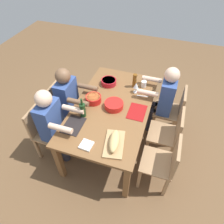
% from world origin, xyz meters
% --- Properties ---
extents(ground_plane, '(8.00, 8.00, 0.00)m').
position_xyz_m(ground_plane, '(0.00, 0.00, 0.00)').
color(ground_plane, brown).
extents(dining_table, '(1.76, 1.03, 0.74)m').
position_xyz_m(dining_table, '(0.00, 0.00, 0.66)').
color(dining_table, brown).
rests_on(dining_table, ground_plane).
extents(chair_near_right, '(0.40, 0.40, 0.85)m').
position_xyz_m(chair_near_right, '(0.48, -0.84, 0.48)').
color(chair_near_right, '#A87F56').
rests_on(chair_near_right, ground_plane).
extents(diner_near_right, '(0.41, 0.53, 1.20)m').
position_xyz_m(diner_near_right, '(0.48, -0.65, 0.70)').
color(diner_near_right, '#2D2D38').
rests_on(diner_near_right, ground_plane).
extents(chair_near_center, '(0.40, 0.40, 0.85)m').
position_xyz_m(chair_near_center, '(0.00, -0.84, 0.48)').
color(chair_near_center, '#A87F56').
rests_on(chair_near_center, ground_plane).
extents(diner_near_center, '(0.41, 0.53, 1.20)m').
position_xyz_m(diner_near_center, '(0.00, -0.65, 0.70)').
color(diner_near_center, '#2D2D38').
rests_on(diner_near_center, ground_plane).
extents(chair_far_center, '(0.40, 0.40, 0.85)m').
position_xyz_m(chair_far_center, '(0.00, 0.84, 0.48)').
color(chair_far_center, '#A87F56').
rests_on(chair_far_center, ground_plane).
extents(chair_far_left, '(0.40, 0.40, 0.85)m').
position_xyz_m(chair_far_left, '(-0.48, 0.84, 0.48)').
color(chair_far_left, '#A87F56').
rests_on(chair_far_left, ground_plane).
extents(diner_far_left, '(0.41, 0.53, 1.20)m').
position_xyz_m(diner_far_left, '(-0.48, 0.65, 0.70)').
color(diner_far_left, '#2D2D38').
rests_on(diner_far_left, ground_plane).
extents(chair_far_right, '(0.40, 0.40, 0.85)m').
position_xyz_m(chair_far_right, '(0.48, 0.84, 0.48)').
color(chair_far_right, '#A87F56').
rests_on(chair_far_right, ground_plane).
extents(serving_bowl_salad, '(0.26, 0.26, 0.08)m').
position_xyz_m(serving_bowl_salad, '(0.01, 0.03, 0.79)').
color(serving_bowl_salad, red).
rests_on(serving_bowl_salad, dining_table).
extents(serving_bowl_fruit, '(0.22, 0.22, 0.09)m').
position_xyz_m(serving_bowl_fruit, '(-0.02, -0.28, 0.79)').
color(serving_bowl_fruit, red).
rests_on(serving_bowl_fruit, dining_table).
extents(serving_bowl_pasta, '(0.23, 0.23, 0.08)m').
position_xyz_m(serving_bowl_pasta, '(-0.47, -0.21, 0.79)').
color(serving_bowl_pasta, '#B21923').
rests_on(serving_bowl_pasta, dining_table).
extents(cutting_board, '(0.43, 0.29, 0.02)m').
position_xyz_m(cutting_board, '(0.60, 0.23, 0.75)').
color(cutting_board, tan).
rests_on(cutting_board, dining_table).
extents(bread_loaf, '(0.33, 0.17, 0.09)m').
position_xyz_m(bread_loaf, '(0.60, 0.23, 0.81)').
color(bread_loaf, tan).
rests_on(bread_loaf, cutting_board).
extents(wine_bottle, '(0.08, 0.08, 0.29)m').
position_xyz_m(wine_bottle, '(0.29, -0.30, 0.85)').
color(wine_bottle, '#193819').
rests_on(wine_bottle, dining_table).
extents(beer_bottle, '(0.06, 0.06, 0.22)m').
position_xyz_m(beer_bottle, '(-0.53, 0.18, 0.85)').
color(beer_bottle, brown).
rests_on(beer_bottle, dining_table).
extents(wine_glass, '(0.08, 0.08, 0.17)m').
position_xyz_m(wine_glass, '(-0.40, 0.24, 0.86)').
color(wine_glass, silver).
rests_on(wine_glass, dining_table).
extents(placemat_near_right, '(0.32, 0.23, 0.01)m').
position_xyz_m(placemat_near_right, '(0.48, -0.35, 0.74)').
color(placemat_near_right, black).
rests_on(placemat_near_right, dining_table).
extents(placemat_far_center, '(0.32, 0.23, 0.01)m').
position_xyz_m(placemat_far_center, '(0.00, 0.35, 0.74)').
color(placemat_far_center, maroon).
rests_on(placemat_far_center, dining_table).
extents(cup_far_left, '(0.08, 0.08, 0.10)m').
position_xyz_m(cup_far_left, '(-0.57, 0.32, 0.79)').
color(cup_far_left, white).
rests_on(cup_far_left, dining_table).
extents(fork_far_left, '(0.04, 0.17, 0.01)m').
position_xyz_m(fork_far_left, '(-0.34, 0.35, 0.74)').
color(fork_far_left, silver).
rests_on(fork_far_left, dining_table).
extents(napkin_stack, '(0.15, 0.15, 0.02)m').
position_xyz_m(napkin_stack, '(0.72, -0.07, 0.75)').
color(napkin_stack, white).
rests_on(napkin_stack, dining_table).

